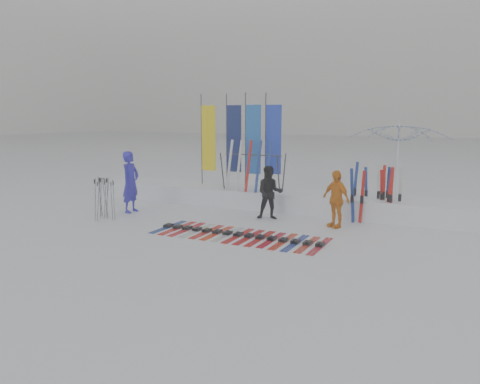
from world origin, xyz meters
The scene contains 11 objects.
ground centered at (0.00, 0.00, 0.00)m, with size 120.00×120.00×0.00m, color white.
snow_bank centered at (0.00, 4.60, 0.30)m, with size 14.00×1.60×0.60m, color white.
person_blue centered at (-3.85, 1.96, 0.97)m, with size 0.71×0.46×1.94m, color #2721C2.
person_black centered at (0.49, 2.99, 0.79)m, with size 0.77×0.60×1.59m, color black.
person_yellow centered at (2.52, 2.84, 0.79)m, with size 0.93×0.39×1.59m, color orange.
tent_canopy centered at (3.66, 5.99, 1.45)m, with size 3.16×3.22×2.89m, color white.
ski_row centered at (0.54, 0.79, 0.04)m, with size 4.50×1.67×0.07m.
pole_cluster centered at (-3.94, 0.84, 0.60)m, with size 0.86×0.78×1.24m.
feather_flags centered at (-1.37, 4.82, 2.24)m, with size 3.04×0.29×3.20m.
ski_rack centered at (-0.62, 4.20, 1.38)m, with size 2.04×0.80×1.23m.
upright_skis centered at (3.36, 4.25, 0.79)m, with size 1.44×1.20×1.67m.
Camera 1 is at (5.76, -9.61, 3.07)m, focal length 35.00 mm.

